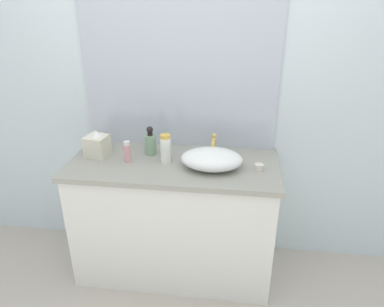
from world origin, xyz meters
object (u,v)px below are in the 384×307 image
object	(u,v)px
candle_jar	(259,167)
lotion_bottle	(166,149)
perfume_bottle	(127,152)
tissue_box	(97,145)
soap_dispenser	(150,143)
sink_basin	(212,159)

from	to	relation	value
candle_jar	lotion_bottle	bearing A→B (deg)	175.62
lotion_bottle	perfume_bottle	world-z (taller)	lotion_bottle
lotion_bottle	tissue_box	world-z (taller)	lotion_bottle
soap_dispenser	tissue_box	world-z (taller)	soap_dispenser
lotion_bottle	perfume_bottle	size ratio (longest dim) A/B	1.37
perfume_bottle	tissue_box	distance (m)	0.23
soap_dispenser	tissue_box	xyz separation A→B (m)	(-0.34, -0.06, -0.00)
sink_basin	soap_dispenser	world-z (taller)	soap_dispenser
sink_basin	soap_dispenser	size ratio (longest dim) A/B	1.92
candle_jar	soap_dispenser	bearing A→B (deg)	168.20
soap_dispenser	tissue_box	distance (m)	0.35
lotion_bottle	tissue_box	distance (m)	0.47
soap_dispenser	perfume_bottle	bearing A→B (deg)	-134.86
perfume_bottle	tissue_box	size ratio (longest dim) A/B	0.77
sink_basin	lotion_bottle	size ratio (longest dim) A/B	2.04
soap_dispenser	lotion_bottle	bearing A→B (deg)	-40.00
sink_basin	candle_jar	distance (m)	0.29
soap_dispenser	lotion_bottle	xyz separation A→B (m)	(0.12, -0.10, 0.01)
lotion_bottle	candle_jar	size ratio (longest dim) A/B	3.41
soap_dispenser	candle_jar	size ratio (longest dim) A/B	3.62
sink_basin	perfume_bottle	world-z (taller)	perfume_bottle
tissue_box	candle_jar	xyz separation A→B (m)	(1.05, -0.08, -0.06)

